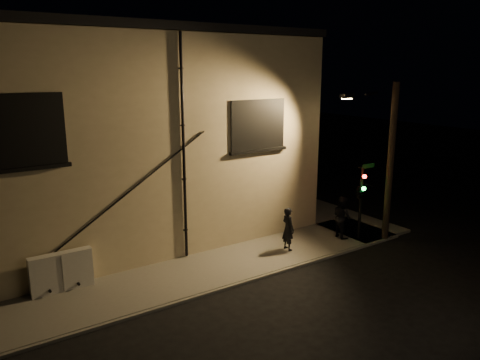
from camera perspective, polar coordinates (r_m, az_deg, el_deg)
ground at (r=17.10m, az=3.64°, el=-11.50°), size 90.00×90.00×0.00m
sidewalk at (r=21.04m, az=-1.04°, el=-6.38°), size 21.00×16.00×0.12m
building at (r=22.37m, az=-16.86°, el=5.71°), size 16.20×12.23×8.80m
utility_cabinet at (r=16.54m, az=-20.93°, el=-10.40°), size 1.97×0.33×1.30m
pedestrian_a at (r=18.77m, az=5.88°, el=-5.93°), size 0.45×0.66×1.75m
pedestrian_b at (r=20.49m, az=12.31°, el=-4.41°), size 0.82×0.98×1.81m
traffic_signal at (r=19.95m, az=14.43°, el=-1.28°), size 1.35×1.89×3.21m
streetlamp_pole at (r=20.26m, az=17.53°, el=2.55°), size 2.01×1.38×6.68m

